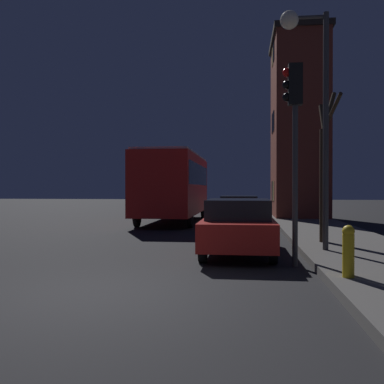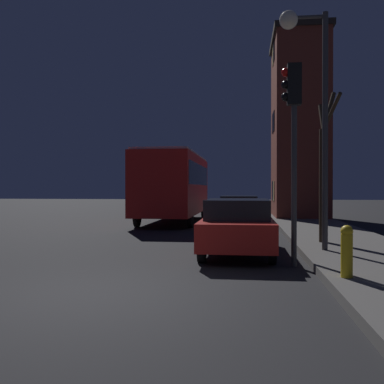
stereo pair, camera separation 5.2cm
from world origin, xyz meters
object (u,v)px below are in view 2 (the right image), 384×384
(bus, at_px, (174,182))
(car_near_lane, at_px, (238,225))
(streetlamp, at_px, (308,77))
(bare_tree, at_px, (324,171))
(traffic_light, at_px, (293,122))
(car_mid_lane, at_px, (239,211))
(fire_hydrant, at_px, (347,250))

(bus, xyz_separation_m, car_near_lane, (3.38, -10.25, -1.30))
(streetlamp, xyz_separation_m, bare_tree, (0.69, 1.62, -2.27))
(streetlamp, relative_size, traffic_light, 1.35)
(streetlamp, bearing_deg, bare_tree, 66.88)
(streetlamp, height_order, bus, streetlamp)
(car_near_lane, bearing_deg, car_mid_lane, 90.49)
(streetlamp, xyz_separation_m, car_near_lane, (-1.76, 0.23, -3.75))
(traffic_light, height_order, bare_tree, bare_tree)
(traffic_light, height_order, car_near_lane, traffic_light)
(traffic_light, xyz_separation_m, bare_tree, (1.22, 3.05, -0.95))
(bare_tree, xyz_separation_m, car_mid_lane, (-2.52, 6.25, -1.49))
(bus, xyz_separation_m, car_mid_lane, (3.32, -2.61, -1.32))
(car_near_lane, bearing_deg, streetlamp, -7.56)
(streetlamp, height_order, bare_tree, streetlamp)
(bus, bearing_deg, car_near_lane, -71.74)
(bus, distance_m, fire_hydrant, 14.91)
(traffic_light, xyz_separation_m, bus, (-4.61, 11.92, -1.13))
(traffic_light, height_order, fire_hydrant, traffic_light)
(bare_tree, relative_size, bus, 0.49)
(traffic_light, xyz_separation_m, car_mid_lane, (-1.29, 9.31, -2.45))
(streetlamp, xyz_separation_m, fire_hydrant, (0.18, -3.37, -3.85))
(streetlamp, xyz_separation_m, traffic_light, (-0.53, -1.44, -1.32))
(streetlamp, height_order, traffic_light, streetlamp)
(streetlamp, bearing_deg, fire_hydrant, -86.99)
(streetlamp, distance_m, car_mid_lane, 8.92)
(bus, bearing_deg, car_mid_lane, -38.20)
(car_mid_lane, bearing_deg, streetlamp, -76.95)
(fire_hydrant, bearing_deg, bus, 111.00)
(traffic_light, bearing_deg, streetlamp, 69.74)
(bare_tree, bearing_deg, car_mid_lane, 111.90)
(streetlamp, relative_size, bus, 0.67)
(streetlamp, bearing_deg, bus, 116.13)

